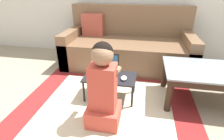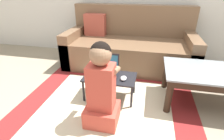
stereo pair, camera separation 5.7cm
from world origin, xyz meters
TOP-DOWN VIEW (x-y plane):
  - ground_plane at (0.00, 0.00)m, footprint 16.00×16.00m
  - area_rug at (-0.03, -0.05)m, footprint 1.99×1.81m
  - couch at (0.06, 1.21)m, footprint 2.01×0.94m
  - coffee_table at (1.05, 0.28)m, footprint 0.96×0.62m
  - laptop_desk at (-0.03, 0.16)m, footprint 0.60×0.34m
  - laptop at (-0.06, 0.20)m, footprint 0.24×0.23m
  - computer_mouse at (0.13, 0.12)m, footprint 0.07×0.10m
  - person_seated at (-0.01, -0.26)m, footprint 0.31×0.37m

SIDE VIEW (x-z plane):
  - ground_plane at x=0.00m, z-range 0.00..0.00m
  - area_rug at x=-0.03m, z-range 0.00..0.01m
  - laptop_desk at x=-0.03m, z-range 0.11..0.40m
  - computer_mouse at x=0.13m, z-range 0.29..0.32m
  - couch at x=0.06m, z-range -0.16..0.78m
  - laptop at x=-0.06m, z-range 0.21..0.45m
  - coffee_table at x=1.05m, z-range 0.14..0.56m
  - person_seated at x=-0.01m, z-range -0.03..0.80m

